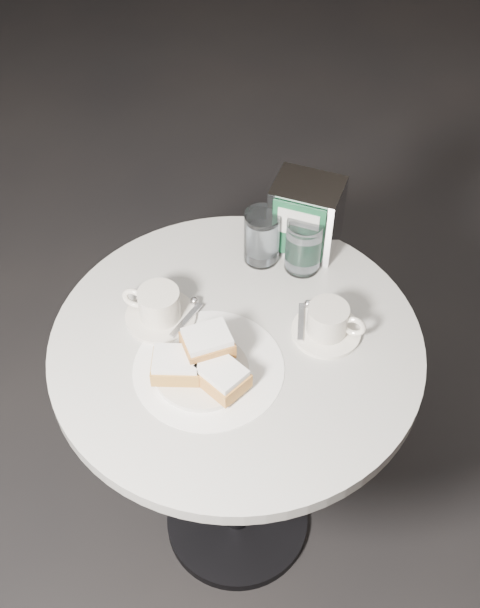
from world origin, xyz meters
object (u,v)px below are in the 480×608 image
object	(u,v)px
coffee_cup_left	(159,307)
water_glass_left	(262,237)
beignet_plate	(202,365)
water_glass_right	(303,246)
napkin_dispenser	(306,216)
cafe_table	(237,402)
coffee_cup_right	(328,323)

from	to	relation	value
coffee_cup_left	water_glass_left	bearing A→B (deg)	56.76
beignet_plate	water_glass_right	size ratio (longest dim) A/B	1.60
water_glass_right	napkin_dispenser	bearing A→B (deg)	104.09
coffee_cup_left	water_glass_right	distance (m)	0.31
beignet_plate	coffee_cup_left	world-z (taller)	beignet_plate
cafe_table	napkin_dispenser	distance (m)	0.41
coffee_cup_left	water_glass_right	size ratio (longest dim) A/B	1.25
coffee_cup_right	water_glass_left	size ratio (longest dim) A/B	1.20
coffee_cup_left	cafe_table	bearing A→B (deg)	-5.21
cafe_table	napkin_dispenser	xyz separation A→B (m)	(0.04, 0.30, 0.28)
beignet_plate	coffee_cup_right	world-z (taller)	beignet_plate
napkin_dispenser	water_glass_right	bearing A→B (deg)	-76.18
cafe_table	water_glass_left	distance (m)	0.34
water_glass_right	coffee_cup_left	bearing A→B (deg)	-133.22
water_glass_left	napkin_dispenser	size ratio (longest dim) A/B	0.75
cafe_table	coffee_cup_right	world-z (taller)	coffee_cup_right
coffee_cup_left	coffee_cup_right	distance (m)	0.32
coffee_cup_left	napkin_dispenser	bearing A→B (deg)	52.55
beignet_plate	napkin_dispenser	distance (m)	0.40
coffee_cup_right	water_glass_left	xyz separation A→B (m)	(-0.18, 0.15, 0.03)
cafe_table	water_glass_right	bearing A→B (deg)	76.50
cafe_table	coffee_cup_right	xyz separation A→B (m)	(0.15, 0.08, 0.23)
water_glass_left	water_glass_right	bearing A→B (deg)	3.78
cafe_table	water_glass_right	size ratio (longest dim) A/B	6.34
water_glass_right	napkin_dispenser	xyz separation A→B (m)	(-0.02, 0.06, 0.02)
coffee_cup_right	napkin_dispenser	world-z (taller)	napkin_dispenser
beignet_plate	coffee_cup_right	size ratio (longest dim) A/B	1.35
coffee_cup_right	water_glass_right	world-z (taller)	water_glass_right
coffee_cup_left	coffee_cup_right	world-z (taller)	coffee_cup_left
napkin_dispenser	beignet_plate	bearing A→B (deg)	-100.51
cafe_table	coffee_cup_right	bearing A→B (deg)	27.68
cafe_table	water_glass_left	xyz separation A→B (m)	(-0.03, 0.23, 0.25)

